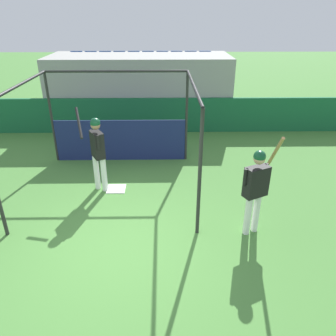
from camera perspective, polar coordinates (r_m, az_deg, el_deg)
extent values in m
plane|color=#477F38|center=(6.26, -8.50, -13.53)|extent=(60.00, 60.00, 0.00)
cube|color=#196038|center=(11.58, -5.05, 9.12)|extent=(24.00, 0.12, 1.20)
cube|color=#9E9E99|center=(12.64, -4.80, 13.50)|extent=(6.50, 2.40, 2.45)
cube|color=navy|center=(12.28, -16.90, 12.25)|extent=(0.45, 0.40, 0.10)
cube|color=navy|center=(12.40, -16.83, 13.48)|extent=(0.45, 0.06, 0.40)
cube|color=navy|center=(12.14, -14.35, 12.41)|extent=(0.45, 0.40, 0.10)
cube|color=navy|center=(12.27, -14.29, 13.65)|extent=(0.45, 0.06, 0.40)
cube|color=navy|center=(12.03, -11.74, 12.55)|extent=(0.45, 0.40, 0.10)
cube|color=navy|center=(12.16, -11.69, 13.80)|extent=(0.45, 0.06, 0.40)
cube|color=navy|center=(11.94, -9.08, 12.66)|extent=(0.45, 0.40, 0.10)
cube|color=navy|center=(12.07, -9.05, 13.92)|extent=(0.45, 0.06, 0.40)
cube|color=navy|center=(11.88, -6.39, 12.75)|extent=(0.45, 0.40, 0.10)
cube|color=navy|center=(12.01, -6.37, 14.02)|extent=(0.45, 0.06, 0.40)
cube|color=navy|center=(11.84, -3.67, 12.81)|extent=(0.45, 0.40, 0.10)
cube|color=navy|center=(11.97, -3.67, 14.08)|extent=(0.45, 0.06, 0.40)
cube|color=navy|center=(11.83, -0.94, 12.85)|extent=(0.45, 0.40, 0.10)
cube|color=navy|center=(11.96, -0.95, 14.12)|extent=(0.45, 0.06, 0.40)
cube|color=navy|center=(11.84, 1.79, 12.85)|extent=(0.45, 0.40, 0.10)
cube|color=navy|center=(11.97, 1.76, 14.12)|extent=(0.45, 0.06, 0.40)
cube|color=navy|center=(11.88, 4.51, 12.83)|extent=(0.45, 0.40, 0.10)
cube|color=navy|center=(12.01, 4.47, 14.09)|extent=(0.45, 0.06, 0.40)
cube|color=navy|center=(11.95, 7.20, 12.78)|extent=(0.45, 0.40, 0.10)
cube|color=navy|center=(12.07, 7.15, 14.04)|extent=(0.45, 0.06, 0.40)
cube|color=navy|center=(12.96, -16.24, 14.83)|extent=(0.45, 0.40, 0.10)
cube|color=navy|center=(13.09, -16.18, 15.97)|extent=(0.45, 0.06, 0.40)
cube|color=navy|center=(12.83, -13.79, 15.00)|extent=(0.45, 0.40, 0.10)
cube|color=navy|center=(12.96, -13.73, 16.15)|extent=(0.45, 0.06, 0.40)
cube|color=navy|center=(12.72, -11.28, 15.15)|extent=(0.45, 0.40, 0.10)
cube|color=navy|center=(12.86, -11.24, 16.31)|extent=(0.45, 0.06, 0.40)
cube|color=navy|center=(12.64, -8.74, 15.27)|extent=(0.45, 0.40, 0.10)
cube|color=navy|center=(12.77, -8.71, 16.43)|extent=(0.45, 0.06, 0.40)
cube|color=navy|center=(12.58, -6.17, 15.36)|extent=(0.45, 0.40, 0.10)
cube|color=navy|center=(12.72, -6.15, 16.53)|extent=(0.45, 0.06, 0.40)
cube|color=navy|center=(12.54, -3.57, 15.43)|extent=(0.45, 0.40, 0.10)
cube|color=navy|center=(12.68, -3.57, 16.60)|extent=(0.45, 0.06, 0.40)
cube|color=navy|center=(12.53, -0.96, 15.46)|extent=(0.45, 0.40, 0.10)
cube|color=navy|center=(12.67, -0.97, 16.63)|extent=(0.45, 0.06, 0.40)
cube|color=navy|center=(12.54, 1.64, 15.47)|extent=(0.45, 0.40, 0.10)
cube|color=navy|center=(12.68, 1.62, 16.64)|extent=(0.45, 0.06, 0.40)
cube|color=navy|center=(12.58, 4.24, 15.44)|extent=(0.45, 0.40, 0.10)
cube|color=navy|center=(12.72, 4.20, 16.61)|extent=(0.45, 0.06, 0.40)
cube|color=navy|center=(12.64, 6.82, 15.38)|extent=(0.45, 0.40, 0.10)
cube|color=navy|center=(12.78, 6.77, 16.55)|extent=(0.45, 0.06, 0.40)
cube|color=navy|center=(13.66, -15.63, 17.15)|extent=(0.45, 0.40, 0.10)
cube|color=navy|center=(13.80, -15.57, 18.21)|extent=(0.45, 0.06, 0.40)
cube|color=navy|center=(13.54, -13.27, 17.33)|extent=(0.45, 0.40, 0.10)
cube|color=navy|center=(13.68, -13.22, 18.39)|extent=(0.45, 0.06, 0.40)
cube|color=navy|center=(13.44, -10.87, 17.48)|extent=(0.45, 0.40, 0.10)
cube|color=navy|center=(13.58, -10.83, 18.55)|extent=(0.45, 0.06, 0.40)
cube|color=navy|center=(13.36, -8.43, 17.60)|extent=(0.45, 0.40, 0.10)
cube|color=navy|center=(13.50, -8.41, 18.68)|extent=(0.45, 0.06, 0.40)
cube|color=navy|center=(13.30, -5.97, 17.70)|extent=(0.45, 0.40, 0.10)
cube|color=navy|center=(13.45, -5.95, 18.78)|extent=(0.45, 0.06, 0.40)
cube|color=navy|center=(13.27, -3.48, 17.76)|extent=(0.45, 0.40, 0.10)
cube|color=navy|center=(13.41, -3.48, 18.85)|extent=(0.45, 0.06, 0.40)
cube|color=navy|center=(13.26, -0.99, 17.80)|extent=(0.45, 0.40, 0.10)
cube|color=navy|center=(13.40, -0.99, 18.88)|extent=(0.45, 0.06, 0.40)
cube|color=navy|center=(13.27, 1.51, 17.80)|extent=(0.45, 0.40, 0.10)
cube|color=navy|center=(13.41, 1.49, 18.88)|extent=(0.45, 0.06, 0.40)
cube|color=navy|center=(13.30, 4.00, 17.77)|extent=(0.45, 0.40, 0.10)
cube|color=navy|center=(13.45, 3.96, 18.85)|extent=(0.45, 0.06, 0.40)
cube|color=navy|center=(13.36, 6.46, 17.71)|extent=(0.45, 0.40, 0.10)
cube|color=navy|center=(13.51, 6.42, 18.79)|extent=(0.45, 0.06, 0.40)
cylinder|color=#282828|center=(5.91, 5.54, -1.37)|extent=(0.07, 0.07, 2.50)
cylinder|color=#282828|center=(9.60, -19.60, 8.15)|extent=(0.07, 0.07, 2.50)
cylinder|color=#282828|center=(9.13, 3.24, 8.75)|extent=(0.07, 0.07, 2.50)
cylinder|color=#282828|center=(7.73, -24.78, 12.84)|extent=(0.06, 3.48, 0.06)
cylinder|color=#282828|center=(7.13, 4.48, 14.15)|extent=(0.06, 3.48, 0.06)
cylinder|color=#282828|center=(8.89, -9.02, 16.29)|extent=(3.70, 0.06, 0.06)
cube|color=navy|center=(9.38, -8.23, 4.76)|extent=(3.63, 0.03, 1.19)
cube|color=white|center=(8.07, -8.99, -3.59)|extent=(0.44, 0.44, 0.02)
cylinder|color=white|center=(7.87, -11.08, -1.10)|extent=(0.18, 0.18, 0.86)
cylinder|color=white|center=(8.00, -12.32, -0.76)|extent=(0.18, 0.18, 0.86)
cube|color=black|center=(7.64, -12.20, 3.98)|extent=(0.39, 0.46, 0.61)
sphere|color=#A37556|center=(7.48, -12.54, 7.33)|extent=(0.21, 0.21, 0.21)
sphere|color=#144C2D|center=(7.46, -12.57, 7.68)|extent=(0.23, 0.23, 0.23)
cylinder|color=black|center=(7.38, -12.08, 4.37)|extent=(0.09, 0.09, 0.33)
cylinder|color=black|center=(7.77, -13.06, 5.37)|extent=(0.09, 0.09, 0.33)
cylinder|color=black|center=(7.62, -15.27, 7.62)|extent=(0.29, 0.72, 0.54)
sphere|color=black|center=(7.73, -12.45, 6.24)|extent=(0.08, 0.08, 0.08)
cylinder|color=white|center=(6.47, 13.72, -8.02)|extent=(0.17, 0.17, 0.83)
cylinder|color=white|center=(6.59, 15.08, -7.52)|extent=(0.17, 0.17, 0.83)
cube|color=black|center=(6.17, 15.13, -2.30)|extent=(0.50, 0.40, 0.59)
sphere|color=tan|center=(5.98, 15.63, 1.55)|extent=(0.21, 0.21, 0.21)
sphere|color=#144C2D|center=(5.96, 15.68, 1.96)|extent=(0.22, 0.22, 0.22)
cylinder|color=black|center=(5.99, 13.32, -1.54)|extent=(0.09, 0.09, 0.32)
cylinder|color=black|center=(6.29, 16.65, -0.60)|extent=(0.09, 0.09, 0.32)
cylinder|color=#AD7F4C|center=(6.18, 18.21, 2.73)|extent=(0.07, 0.54, 0.74)
sphere|color=#AD7F4C|center=(6.25, 15.64, -0.24)|extent=(0.08, 0.08, 0.08)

